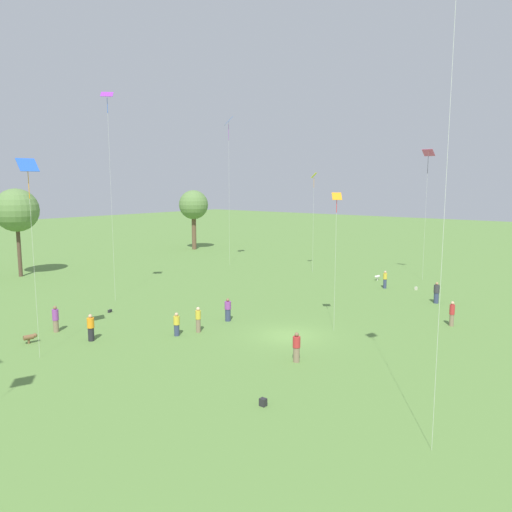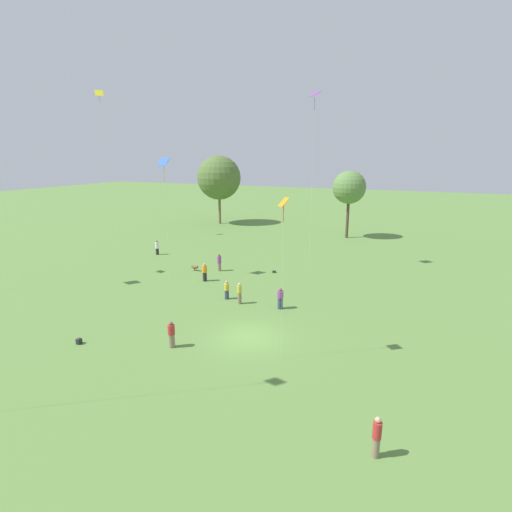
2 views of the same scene
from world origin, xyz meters
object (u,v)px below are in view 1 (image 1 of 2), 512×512
Objects in this scene: kite_2 at (229,126)px; kite_6 at (428,157)px; picnic_bag_0 at (416,288)px; kite_3 at (314,180)px; kite_7 at (28,172)px; person_7 at (56,319)px; dog_0 at (377,277)px; person_6 at (452,314)px; picnic_bag_1 at (110,311)px; person_5 at (177,324)px; dog_1 at (30,337)px; person_8 at (91,328)px; person_9 at (198,320)px; person_3 at (436,293)px; person_10 at (228,310)px; kite_1 at (107,105)px; kite_9 at (337,205)px; person_4 at (385,280)px; person_2 at (296,347)px; picnic_bag_2 at (263,402)px.

kite_2 reaches higher than kite_6.
kite_6 is at bearing 14.59° from picnic_bag_0.
kite_7 reaches higher than kite_3.
person_7 is 31.87m from dog_0.
person_6 reaches higher than picnic_bag_1.
person_5 is 9.10m from dog_1.
kite_7 reaches higher than picnic_bag_0.
person_8 is 6.88m from person_9.
kite_2 is (27.83, 13.05, 15.90)m from person_8.
person_3 is at bearing 27.15° from kite_7.
person_3 reaches higher than picnic_bag_1.
kite_7 is 34.89m from picnic_bag_0.
kite_1 is (-1.21, 11.95, 15.49)m from person_10.
person_7 is 0.16× the size of kite_7.
person_6 reaches higher than person_10.
picnic_bag_0 is at bearing 79.04° from dog_1.
kite_9 is 23.74× the size of picnic_bag_1.
person_6 is 31.14m from kite_1.
dog_1 is 33.39m from picnic_bag_0.
person_4 is at bearing -160.30° from person_10.
picnic_bag_1 is at bearing 18.56° from kite_3.
person_9 is at bearing 63.35° from dog_1.
dog_1 is (-2.29, -0.99, -0.49)m from person_7.
kite_2 reaches higher than dog_1.
person_2 is 1.01× the size of person_4.
kite_2 is at bearing -61.17° from person_5.
picnic_bag_0 is (28.52, -13.84, -0.74)m from person_7.
picnic_bag_0 is (-5.39, -1.40, -12.47)m from kite_6.
dog_1 reaches higher than picnic_bag_1.
person_7 is (-27.38, 11.21, 0.05)m from person_4.
person_3 is 5.12× the size of picnic_bag_2.
person_5 is 3.97× the size of picnic_bag_1.
person_10 is at bearing 3.76° from kite_1.
dog_1 is 2.38× the size of picnic_bag_2.
kite_2 reaches higher than dog_0.
picnic_bag_1 is at bearing 136.45° from person_7.
picnic_bag_1 is at bearing 23.22° from person_2.
kite_6 reaches higher than person_4.
person_4 is at bearing 124.16° from kite_6.
kite_9 reaches higher than person_7.
dog_1 is 8.13m from picnic_bag_1.
person_9 is at bearing 68.16° from person_7.
person_7 reaches higher than person_4.
person_2 is 25.92m from kite_1.
kite_3 reaches higher than person_6.
person_5 reaches higher than picnic_bag_1.
person_3 is 19.79m from kite_3.
picnic_bag_1 is at bearing -135.14° from person_9.
person_8 is 0.16× the size of kite_3.
kite_7 is at bearing 17.79° from person_10.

